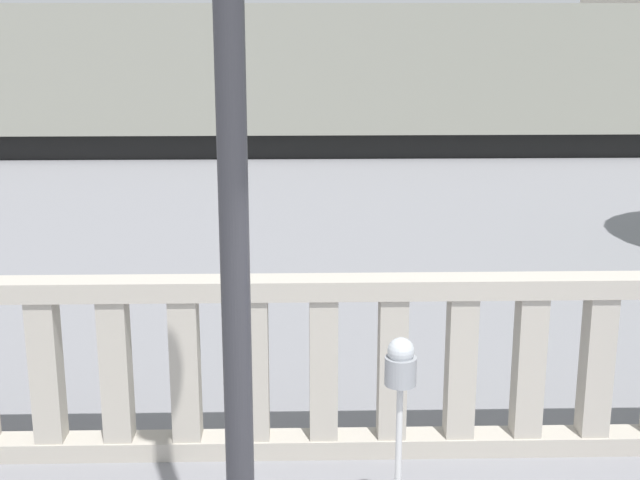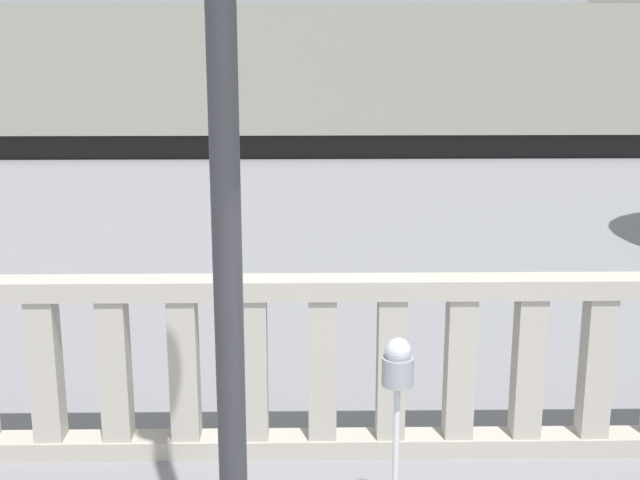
# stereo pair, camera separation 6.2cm
# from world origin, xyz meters

# --- Properties ---
(balustrade) EXTENTS (14.55, 0.24, 1.34)m
(balustrade) POSITION_xyz_m (-0.00, 3.32, 0.67)
(balustrade) COLOR #ADA599
(balustrade) RESTS_ON ground
(parking_meter) EXTENTS (0.19, 0.19, 1.27)m
(parking_meter) POSITION_xyz_m (-0.55, 2.33, 1.04)
(parking_meter) COLOR silver
(parking_meter) RESTS_ON ground
(train_near) EXTENTS (27.88, 2.82, 3.88)m
(train_near) POSITION_xyz_m (-3.28, 17.68, 1.73)
(train_near) COLOR black
(train_near) RESTS_ON ground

